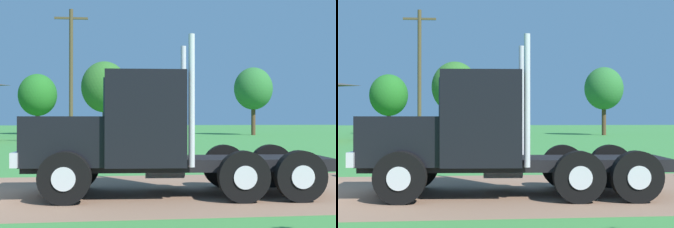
# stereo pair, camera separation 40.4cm
# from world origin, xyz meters

# --- Properties ---
(truck_foreground_white) EXTENTS (7.31, 2.95, 3.67)m
(truck_foreground_white) POSITION_xyz_m (4.72, -0.51, 1.35)
(truck_foreground_white) COLOR black
(truck_foreground_white) RESTS_ON ground_plane
(utility_pole_near) EXTENTS (2.20, 0.26, 9.03)m
(utility_pole_near) POSITION_xyz_m (1.52, 20.72, 4.77)
(utility_pole_near) COLOR brown
(utility_pole_near) RESTS_ON ground_plane
(tree_mid) EXTENTS (4.10, 4.10, 6.48)m
(tree_mid) POSITION_xyz_m (-3.53, 41.11, 4.20)
(tree_mid) COLOR #513823
(tree_mid) RESTS_ON ground_plane
(tree_right) EXTENTS (4.91, 4.91, 7.76)m
(tree_right) POSITION_xyz_m (3.59, 39.70, 5.04)
(tree_right) COLOR #513823
(tree_right) RESTS_ON ground_plane
(tree_far_right) EXTENTS (3.98, 3.98, 7.00)m
(tree_far_right) POSITION_xyz_m (18.89, 36.64, 4.78)
(tree_far_right) COLOR #513823
(tree_far_right) RESTS_ON ground_plane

